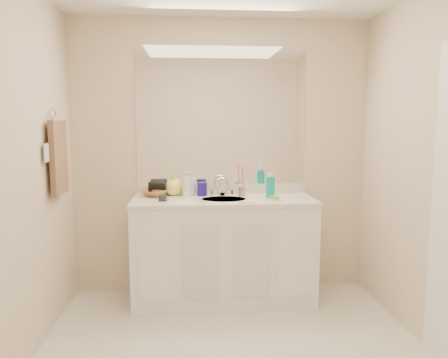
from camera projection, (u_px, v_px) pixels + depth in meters
The scene contains 27 objects.
wall_back at pixel (221, 158), 3.86m from camera, with size 2.60×0.02×2.40m, color beige.
wall_front at pixel (284, 228), 1.29m from camera, with size 2.60×0.02×2.40m, color beige.
wall_left at pixel (10, 177), 2.48m from camera, with size 0.02×2.60×2.40m, color beige.
wall_right at pixel (447, 173), 2.68m from camera, with size 0.02×2.60×2.40m, color beige.
vanity_cabinet at pixel (224, 251), 3.69m from camera, with size 1.50×0.55×0.85m, color white.
countertop at pixel (224, 200), 3.64m from camera, with size 1.52×0.57×0.03m, color white.
backsplash at pixel (221, 189), 3.89m from camera, with size 1.52×0.03×0.08m, color silver.
sink_basin at pixel (224, 200), 3.62m from camera, with size 0.37×0.37×0.02m, color beige.
faucet at pixel (222, 189), 3.78m from camera, with size 0.02×0.02×0.11m, color silver.
mirror at pixel (221, 117), 3.81m from camera, with size 1.48×0.01×1.20m, color white.
blue_mug at pixel (202, 189), 3.77m from camera, with size 0.08×0.08×0.12m, color navy.
tan_cup at pixel (242, 191), 3.74m from camera, with size 0.06×0.06×0.08m, color tan.
toothbrush at pixel (243, 179), 3.73m from camera, with size 0.01×0.01×0.22m, color #EE3E7C.
mouthwash_bottle at pixel (270, 187), 3.66m from camera, with size 0.07×0.07×0.17m, color #0DA298.
soap_dish at pixel (275, 200), 3.53m from camera, with size 0.10×0.08×0.01m, color white.
green_soap at pixel (275, 198), 3.53m from camera, with size 0.07×0.05×0.02m, color #89D032.
orange_comb at pixel (247, 203), 3.43m from camera, with size 0.13×0.03×0.01m, color yellow.
dark_jar at pixel (163, 198), 3.51m from camera, with size 0.07×0.07×0.05m, color #25252A.
extra_white_bottle at pixel (186, 187), 3.70m from camera, with size 0.05×0.05×0.17m, color white.
soap_bottle_white at pixel (191, 184), 3.80m from camera, with size 0.08×0.08×0.20m, color silver.
soap_bottle_cream at pixel (187, 187), 3.78m from camera, with size 0.07×0.07×0.15m, color #FEF8CF.
soap_bottle_yellow at pixel (173, 184), 3.79m from camera, with size 0.15×0.15×0.19m, color #ECF45F.
wicker_basket at pixel (155, 193), 3.75m from camera, with size 0.22×0.22×0.05m, color #9F6740.
hair_dryer at pixel (157, 186), 3.74m from camera, with size 0.07×0.07×0.14m, color black.
towel_ring at pixel (54, 117), 3.20m from camera, with size 0.11×0.11×0.01m, color silver.
hand_towel at pixel (59, 158), 3.24m from camera, with size 0.04×0.32×0.55m, color brown.
switch_plate at pixel (47, 153), 3.04m from camera, with size 0.01×0.09×0.13m, color white.
Camera 1 is at (-0.28, -2.55, 1.51)m, focal length 35.00 mm.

